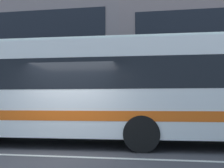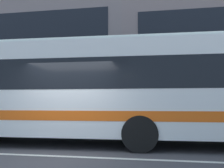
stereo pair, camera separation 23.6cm
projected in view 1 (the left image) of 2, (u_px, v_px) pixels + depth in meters
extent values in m
plane|color=#444145|center=(60.00, 157.00, 6.61)|extent=(160.00, 160.00, 0.00)
cube|color=silver|center=(60.00, 156.00, 6.61)|extent=(60.00, 0.16, 0.01)
cube|color=#284C28|center=(180.00, 125.00, 11.33)|extent=(22.40, 1.10, 0.79)
cube|color=gray|center=(1.00, 54.00, 20.48)|extent=(19.53, 8.02, 10.12)
cube|color=silver|center=(119.00, 90.00, 8.54)|extent=(11.84, 2.88, 2.81)
cube|color=black|center=(119.00, 77.00, 8.57)|extent=(11.13, 2.88, 0.90)
cube|color=#E25613|center=(119.00, 114.00, 8.48)|extent=(11.60, 2.90, 0.28)
cube|color=silver|center=(119.00, 45.00, 8.64)|extent=(11.35, 2.46, 0.12)
cylinder|color=black|center=(142.00, 134.00, 7.19)|extent=(1.01, 0.31, 1.00)
cylinder|color=black|center=(143.00, 126.00, 9.52)|extent=(1.01, 0.31, 1.00)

